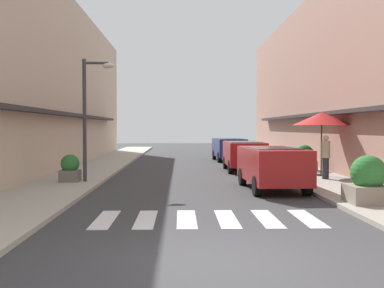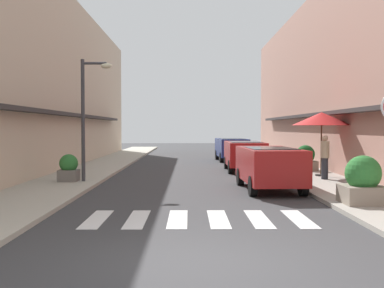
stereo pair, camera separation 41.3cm
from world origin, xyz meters
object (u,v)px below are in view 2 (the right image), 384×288
planter_midblock (69,168)px  street_lamp (88,106)px  planter_far (305,159)px  parked_car_near (269,164)px  parked_car_far (232,147)px  parked_car_mid (245,153)px  planter_corner (363,182)px  cafe_umbrella (321,119)px  pedestrian_walking_near (325,156)px

planter_midblock → street_lamp: bearing=-0.0°
planter_far → planter_midblock: bearing=-156.7°
parked_car_near → planter_midblock: (-7.32, 1.75, -0.31)m
parked_car_far → street_lamp: bearing=-118.3°
street_lamp → parked_car_mid: bearing=38.6°
parked_car_mid → planter_corner: 10.62m
street_lamp → cafe_umbrella: street_lamp is taller
parked_car_far → planter_midblock: size_ratio=4.01×
parked_car_near → parked_car_mid: (0.00, 6.98, -0.00)m
parked_car_near → planter_corner: size_ratio=3.29×
parked_car_far → planter_midblock: parked_car_far is taller
cafe_umbrella → planter_corner: size_ratio=2.08×
street_lamp → cafe_umbrella: (9.38, 1.87, -0.47)m
parked_car_near → pedestrian_walking_near: bearing=42.1°
parked_car_far → pedestrian_walking_near: pedestrian_walking_near is taller
planter_corner → planter_midblock: bearing=150.5°
cafe_umbrella → pedestrian_walking_near: bearing=-99.9°
parked_car_far → planter_corner: (1.91, -17.39, -0.22)m
planter_corner → parked_car_far: bearing=96.3°
cafe_umbrella → planter_far: size_ratio=2.22×
planter_midblock → parked_car_far: bearing=59.0°
cafe_umbrella → street_lamp: bearing=-168.7°
parked_car_near → cafe_umbrella: bearing=52.1°
parked_car_far → planter_far: 8.29m
parked_car_near → street_lamp: size_ratio=0.92×
planter_corner → planter_far: 9.63m
parked_car_mid → planter_corner: bearing=-79.7°
planter_far → pedestrian_walking_near: pedestrian_walking_near is taller
parked_car_near → planter_corner: (1.91, -3.47, -0.22)m
planter_midblock → planter_far: size_ratio=0.85×
parked_car_near → parked_car_mid: same height
planter_midblock → planter_far: bearing=23.3°
parked_car_near → parked_car_far: (0.00, 13.93, -0.00)m
parked_car_far → planter_midblock: (-7.32, -12.17, -0.30)m
parked_car_near → parked_car_far: same height
parked_car_near → parked_car_mid: bearing=90.0°
parked_car_near → planter_corner: parked_car_near is taller
parked_car_mid → parked_car_far: (0.00, 6.95, 0.00)m
parked_car_mid → pedestrian_walking_near: size_ratio=2.35×
parked_car_near → planter_corner: bearing=-61.2°
parked_car_far → pedestrian_walking_near: 11.86m
parked_car_near → parked_car_far: bearing=90.0°
planter_corner → pedestrian_walking_near: size_ratio=0.75×
pedestrian_walking_near → street_lamp: bearing=21.9°
parked_car_near → cafe_umbrella: 4.87m
pedestrian_walking_near → planter_corner: bearing=101.3°
parked_car_near → planter_far: size_ratio=3.52×
parked_car_near → planter_far: parked_car_near is taller
planter_midblock → planter_far: (10.12, 4.37, 0.06)m
parked_car_mid → parked_car_far: size_ratio=0.99×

